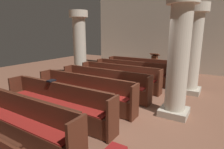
% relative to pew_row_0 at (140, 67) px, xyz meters
% --- Properties ---
extents(ground_plane, '(19.20, 19.20, 0.00)m').
position_rel_pew_row_0_xyz_m(ground_plane, '(1.05, -3.68, -0.49)').
color(ground_plane, brown).
extents(back_wall, '(10.00, 0.16, 4.50)m').
position_rel_pew_row_0_xyz_m(back_wall, '(1.05, 2.40, 1.76)').
color(back_wall, beige).
rests_on(back_wall, ground).
extents(pew_row_0, '(3.37, 0.46, 0.92)m').
position_rel_pew_row_0_xyz_m(pew_row_0, '(0.00, 0.00, 0.00)').
color(pew_row_0, '#562819').
rests_on(pew_row_0, ground).
extents(pew_row_1, '(3.37, 0.46, 0.92)m').
position_rel_pew_row_0_xyz_m(pew_row_1, '(0.00, -1.07, 0.00)').
color(pew_row_1, '#562819').
rests_on(pew_row_1, ground).
extents(pew_row_2, '(3.37, 0.47, 0.92)m').
position_rel_pew_row_0_xyz_m(pew_row_2, '(0.00, -2.13, 0.00)').
color(pew_row_2, '#562819').
rests_on(pew_row_2, ground).
extents(pew_row_3, '(3.37, 0.46, 0.92)m').
position_rel_pew_row_0_xyz_m(pew_row_3, '(0.00, -3.20, 0.00)').
color(pew_row_3, '#562819').
rests_on(pew_row_3, ground).
extents(pew_row_4, '(3.37, 0.46, 0.92)m').
position_rel_pew_row_0_xyz_m(pew_row_4, '(0.00, -4.27, 0.00)').
color(pew_row_4, '#562819').
rests_on(pew_row_4, ground).
extents(pew_row_5, '(3.37, 0.47, 0.92)m').
position_rel_pew_row_0_xyz_m(pew_row_5, '(0.00, -5.34, 0.00)').
color(pew_row_5, '#562819').
rests_on(pew_row_5, ground).
extents(pew_row_6, '(3.37, 0.46, 0.92)m').
position_rel_pew_row_0_xyz_m(pew_row_6, '(0.00, -6.40, 0.00)').
color(pew_row_6, '#562819').
rests_on(pew_row_6, ground).
extents(pillar_aisle_side, '(0.85, 0.85, 3.14)m').
position_rel_pew_row_0_xyz_m(pillar_aisle_side, '(2.47, -1.26, 1.15)').
color(pillar_aisle_side, '#B6AD9A').
rests_on(pillar_aisle_side, ground).
extents(pillar_far_side, '(0.85, 0.85, 3.14)m').
position_rel_pew_row_0_xyz_m(pillar_far_side, '(-2.42, -1.64, 1.15)').
color(pillar_far_side, '#B6AD9A').
rests_on(pillar_far_side, ground).
extents(pillar_aisle_rear, '(0.77, 0.77, 3.14)m').
position_rel_pew_row_0_xyz_m(pillar_aisle_rear, '(2.47, -3.50, 1.15)').
color(pillar_aisle_rear, '#B6AD9A').
rests_on(pillar_aisle_rear, ground).
extents(lectern, '(0.48, 0.45, 1.08)m').
position_rel_pew_row_0_xyz_m(lectern, '(0.27, 1.30, -0.04)').
color(lectern, '#562B1A').
rests_on(lectern, ground).
extents(hymn_book, '(0.16, 0.21, 0.04)m').
position_rel_pew_row_0_xyz_m(hymn_book, '(-0.38, -5.14, 0.45)').
color(hymn_book, black).
rests_on(hymn_book, pew_row_5).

